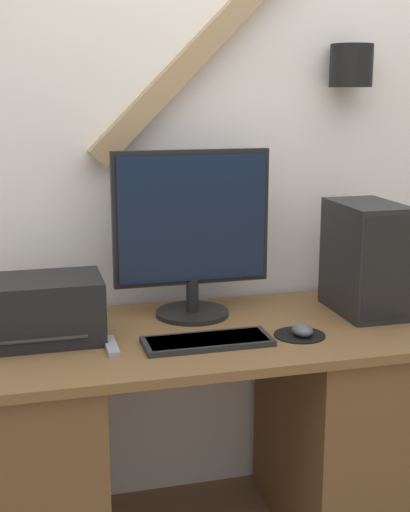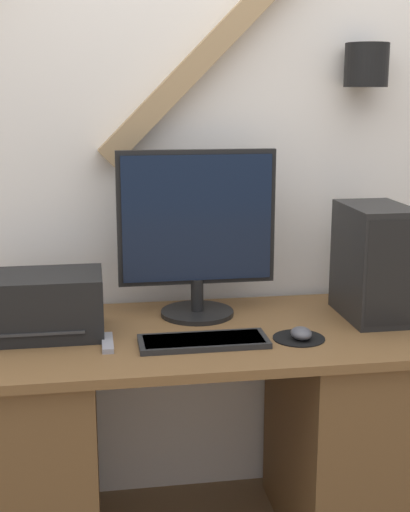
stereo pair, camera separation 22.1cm
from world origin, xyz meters
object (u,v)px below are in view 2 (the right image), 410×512
(computer_tower, at_px, (375,262))
(monitor, at_px, (197,228))
(mouse, at_px, (301,333))
(remote_control, at_px, (108,343))
(printer, at_px, (41,305))
(keyboard, at_px, (203,341))

(computer_tower, bearing_deg, monitor, 168.77)
(mouse, height_order, remote_control, mouse)
(printer, height_order, remote_control, printer)
(computer_tower, height_order, printer, computer_tower)
(mouse, relative_size, printer, 0.21)
(mouse, bearing_deg, computer_tower, 31.82)
(keyboard, distance_m, mouse, 0.31)
(mouse, distance_m, remote_control, 0.61)
(monitor, distance_m, keyboard, 0.43)
(remote_control, bearing_deg, mouse, -4.77)
(computer_tower, bearing_deg, printer, -179.45)
(keyboard, distance_m, computer_tower, 0.68)
(keyboard, height_order, printer, printer)
(computer_tower, bearing_deg, remote_control, -171.10)
(mouse, xyz_separation_m, printer, (-0.82, 0.18, 0.08))
(mouse, height_order, printer, printer)
(monitor, bearing_deg, keyboard, -94.72)
(monitor, height_order, computer_tower, monitor)
(keyboard, bearing_deg, computer_tower, 16.21)
(keyboard, relative_size, printer, 1.02)
(monitor, xyz_separation_m, printer, (-0.53, -0.13, -0.21))
(mouse, distance_m, computer_tower, 0.41)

